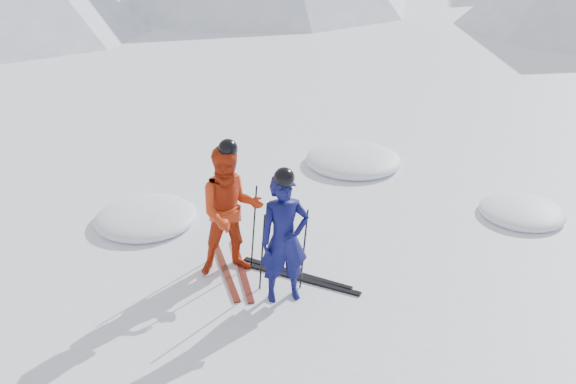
{
  "coord_description": "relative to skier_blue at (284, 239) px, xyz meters",
  "views": [
    {
      "loc": [
        -1.46,
        -7.24,
        4.71
      ],
      "look_at": [
        -1.71,
        0.5,
        1.1
      ],
      "focal_mm": 38.0,
      "sensor_mm": 36.0,
      "label": 1
    }
  ],
  "objects": [
    {
      "name": "ground",
      "position": [
        1.72,
        0.46,
        -0.88
      ],
      "size": [
        160.0,
        160.0,
        0.0
      ],
      "primitive_type": "plane",
      "color": "white",
      "rests_on": "ground"
    },
    {
      "name": "skier_blue",
      "position": [
        0.0,
        0.0,
        0.0
      ],
      "size": [
        0.73,
        0.58,
        1.76
      ],
      "primitive_type": "imported",
      "rotation": [
        0.0,
        0.0,
        0.28
      ],
      "color": "#0C0E49",
      "rests_on": "ground"
    },
    {
      "name": "skier_red",
      "position": [
        -0.76,
        0.64,
        0.06
      ],
      "size": [
        1.08,
        0.94,
        1.88
      ],
      "primitive_type": "imported",
      "rotation": [
        0.0,
        0.0,
        0.29
      ],
      "color": "#B92F0E",
      "rests_on": "ground"
    },
    {
      "name": "pole_blue_left",
      "position": [
        -0.3,
        0.15,
        -0.29
      ],
      "size": [
        0.12,
        0.08,
        1.17
      ],
      "primitive_type": "cylinder",
      "rotation": [
        0.05,
        0.08,
        0.0
      ],
      "color": "black",
      "rests_on": "ground"
    },
    {
      "name": "pole_blue_right",
      "position": [
        0.25,
        0.25,
        -0.29
      ],
      "size": [
        0.12,
        0.07,
        1.17
      ],
      "primitive_type": "cylinder",
      "rotation": [
        -0.04,
        0.08,
        0.0
      ],
      "color": "black",
      "rests_on": "ground"
    },
    {
      "name": "pole_red_left",
      "position": [
        -1.06,
        0.89,
        -0.25
      ],
      "size": [
        0.12,
        0.1,
        1.25
      ],
      "primitive_type": "cylinder",
      "rotation": [
        0.06,
        0.08,
        0.0
      ],
      "color": "black",
      "rests_on": "ground"
    },
    {
      "name": "pole_red_right",
      "position": [
        -0.46,
        0.79,
        -0.25
      ],
      "size": [
        0.12,
        0.09,
        1.25
      ],
      "primitive_type": "cylinder",
      "rotation": [
        -0.05,
        0.08,
        0.0
      ],
      "color": "black",
      "rests_on": "ground"
    },
    {
      "name": "ski_worn_left",
      "position": [
        -0.88,
        0.64,
        -0.86
      ],
      "size": [
        0.62,
        1.64,
        0.03
      ],
      "primitive_type": "cube",
      "rotation": [
        0.0,
        0.0,
        0.32
      ],
      "color": "black",
      "rests_on": "ground"
    },
    {
      "name": "ski_worn_right",
      "position": [
        -0.64,
        0.64,
        -0.86
      ],
      "size": [
        0.51,
        1.67,
        0.03
      ],
      "primitive_type": "cube",
      "rotation": [
        0.0,
        0.0,
        0.25
      ],
      "color": "black",
      "rests_on": "ground"
    },
    {
      "name": "ski_loose_a",
      "position": [
        0.14,
        0.56,
        -0.86
      ],
      "size": [
        1.57,
        0.82,
        0.03
      ],
      "primitive_type": "cube",
      "rotation": [
        0.0,
        0.0,
        1.12
      ],
      "color": "black",
      "rests_on": "ground"
    },
    {
      "name": "ski_loose_b",
      "position": [
        0.24,
        0.41,
        -0.86
      ],
      "size": [
        1.59,
        0.77,
        0.03
      ],
      "primitive_type": "cube",
      "rotation": [
        0.0,
        0.0,
        1.15
      ],
      "color": "black",
      "rests_on": "ground"
    },
    {
      "name": "snow_lumps",
      "position": [
        0.59,
        3.44,
        -0.88
      ],
      "size": [
        7.83,
        4.43,
        0.42
      ],
      "color": "white",
      "rests_on": "ground"
    }
  ]
}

